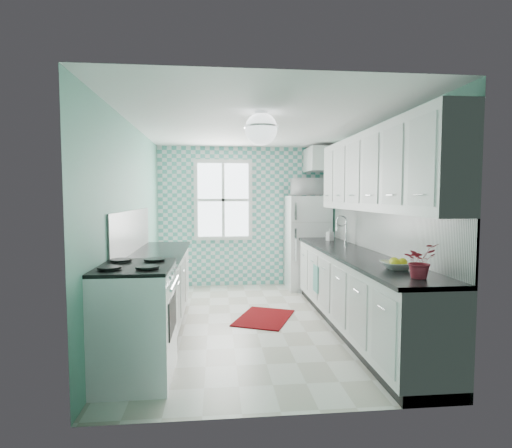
{
  "coord_description": "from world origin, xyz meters",
  "views": [
    {
      "loc": [
        -0.47,
        -5.0,
        1.62
      ],
      "look_at": [
        0.05,
        0.25,
        1.25
      ],
      "focal_mm": 28.0,
      "sensor_mm": 36.0,
      "label": 1
    }
  ],
  "objects": [
    {
      "name": "floor",
      "position": [
        0.0,
        0.0,
        -0.01
      ],
      "size": [
        3.0,
        4.4,
        0.02
      ],
      "primitive_type": "cube",
      "color": "silver",
      "rests_on": "ground"
    },
    {
      "name": "ceiling",
      "position": [
        0.0,
        0.0,
        2.51
      ],
      "size": [
        3.0,
        4.4,
        0.02
      ],
      "primitive_type": "cube",
      "color": "white",
      "rests_on": "wall_back"
    },
    {
      "name": "wall_back",
      "position": [
        0.0,
        2.21,
        1.25
      ],
      "size": [
        3.0,
        0.02,
        2.5
      ],
      "primitive_type": "cube",
      "color": "#66AB95",
      "rests_on": "floor"
    },
    {
      "name": "wall_front",
      "position": [
        0.0,
        -2.21,
        1.25
      ],
      "size": [
        3.0,
        0.02,
        2.5
      ],
      "primitive_type": "cube",
      "color": "#66AB95",
      "rests_on": "floor"
    },
    {
      "name": "wall_left",
      "position": [
        -1.51,
        0.0,
        1.25
      ],
      "size": [
        0.02,
        4.4,
        2.5
      ],
      "primitive_type": "cube",
      "color": "#66AB95",
      "rests_on": "floor"
    },
    {
      "name": "wall_right",
      "position": [
        1.51,
        0.0,
        1.25
      ],
      "size": [
        0.02,
        4.4,
        2.5
      ],
      "primitive_type": "cube",
      "color": "#66AB95",
      "rests_on": "floor"
    },
    {
      "name": "accent_wall",
      "position": [
        0.0,
        2.19,
        1.25
      ],
      "size": [
        3.0,
        0.01,
        2.5
      ],
      "primitive_type": "cube",
      "color": "#55B2A4",
      "rests_on": "wall_back"
    },
    {
      "name": "window",
      "position": [
        -0.35,
        2.16,
        1.55
      ],
      "size": [
        1.04,
        0.05,
        1.44
      ],
      "color": "white",
      "rests_on": "wall_back"
    },
    {
      "name": "backsplash_right",
      "position": [
        1.49,
        -0.4,
        1.2
      ],
      "size": [
        0.02,
        3.6,
        0.51
      ],
      "primitive_type": "cube",
      "color": "white",
      "rests_on": "wall_right"
    },
    {
      "name": "backsplash_left",
      "position": [
        -1.49,
        -0.07,
        1.2
      ],
      "size": [
        0.02,
        2.15,
        0.51
      ],
      "primitive_type": "cube",
      "color": "white",
      "rests_on": "wall_left"
    },
    {
      "name": "upper_cabinets_right",
      "position": [
        1.33,
        -0.6,
        1.9
      ],
      "size": [
        0.33,
        3.2,
        0.9
      ],
      "primitive_type": "cube",
      "color": "white",
      "rests_on": "wall_right"
    },
    {
      "name": "upper_cabinet_fridge",
      "position": [
        1.3,
        1.83,
        2.25
      ],
      "size": [
        0.4,
        0.74,
        0.4
      ],
      "primitive_type": "cube",
      "color": "white",
      "rests_on": "wall_right"
    },
    {
      "name": "ceiling_light",
      "position": [
        0.0,
        -0.8,
        2.32
      ],
      "size": [
        0.34,
        0.34,
        0.35
      ],
      "color": "silver",
      "rests_on": "ceiling"
    },
    {
      "name": "base_cabinets_right",
      "position": [
        1.2,
        -0.4,
        0.45
      ],
      "size": [
        0.6,
        3.6,
        0.9
      ],
      "primitive_type": "cube",
      "color": "white",
      "rests_on": "floor"
    },
    {
      "name": "countertop_right",
      "position": [
        1.19,
        -0.4,
        0.92
      ],
      "size": [
        0.63,
        3.6,
        0.04
      ],
      "primitive_type": "cube",
      "color": "black",
      "rests_on": "base_cabinets_right"
    },
    {
      "name": "base_cabinets_left",
      "position": [
        -1.2,
        -0.07,
        0.45
      ],
      "size": [
        0.6,
        2.15,
        0.9
      ],
      "primitive_type": "cube",
      "color": "white",
      "rests_on": "floor"
    },
    {
      "name": "countertop_left",
      "position": [
        -1.19,
        -0.07,
        0.92
      ],
      "size": [
        0.63,
        2.15,
        0.04
      ],
      "primitive_type": "cube",
      "color": "black",
      "rests_on": "base_cabinets_left"
    },
    {
      "name": "fridge",
      "position": [
        1.11,
        1.81,
        0.81
      ],
      "size": [
        0.71,
        0.7,
        1.62
      ],
      "rotation": [
        0.0,
        0.0,
        0.04
      ],
      "color": "silver",
      "rests_on": "floor"
    },
    {
      "name": "stove",
      "position": [
        -1.2,
        -1.45,
        0.52
      ],
      "size": [
        0.66,
        0.83,
        1.0
      ],
      "rotation": [
        0.0,
        0.0,
        -0.02
      ],
      "color": "silver",
      "rests_on": "floor"
    },
    {
      "name": "sink",
      "position": [
        1.2,
        0.5,
        0.93
      ],
      "size": [
        0.47,
        0.4,
        0.53
      ],
      "rotation": [
        0.0,
        0.0,
        0.04
      ],
      "color": "silver",
      "rests_on": "countertop_right"
    },
    {
      "name": "rug",
      "position": [
        0.15,
        0.15,
        0.01
      ],
      "size": [
        0.94,
        1.08,
        0.01
      ],
      "primitive_type": "cube",
      "rotation": [
        0.0,
        0.0,
        -0.4
      ],
      "color": "#72010D",
      "rests_on": "floor"
    },
    {
      "name": "dish_towel",
      "position": [
        0.89,
        0.33,
        0.48
      ],
      "size": [
        0.08,
        0.24,
        0.37
      ],
      "primitive_type": "cube",
      "rotation": [
        0.0,
        0.0,
        0.26
      ],
      "color": "teal",
      "rests_on": "base_cabinets_right"
    },
    {
      "name": "fruit_bowl",
      "position": [
        1.2,
        -1.48,
        0.98
      ],
      "size": [
        0.3,
        0.3,
        0.07
      ],
      "primitive_type": "imported",
      "rotation": [
        0.0,
        0.0,
        0.04
      ],
      "color": "silver",
      "rests_on": "countertop_right"
    },
    {
      "name": "potted_plant",
      "position": [
        1.2,
        -1.89,
        1.09
      ],
      "size": [
        0.32,
        0.3,
        0.29
      ],
      "primitive_type": "imported",
      "rotation": [
        0.0,
        0.0,
        0.35
      ],
      "color": "#B22616",
      "rests_on": "countertop_right"
    },
    {
      "name": "soap_bottle",
      "position": [
        1.25,
        0.91,
        1.04
      ],
      "size": [
        0.12,
        0.12,
        0.2
      ],
      "primitive_type": "imported",
      "rotation": [
        0.0,
        0.0,
        0.4
      ],
      "color": "#A3B6BA",
      "rests_on": "countertop_right"
    },
    {
      "name": "microwave",
      "position": [
        1.11,
        1.81,
        1.78
      ],
      "size": [
        0.56,
        0.39,
        0.31
      ],
      "primitive_type": "imported",
      "rotation": [
        0.0,
        0.0,
        3.12
      ],
      "color": "white",
      "rests_on": "fridge"
    }
  ]
}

